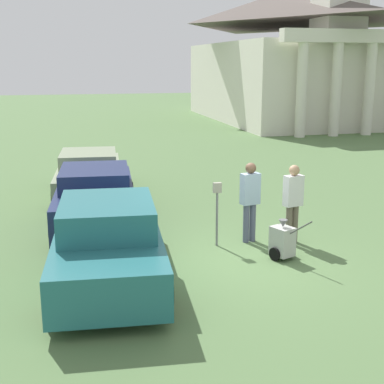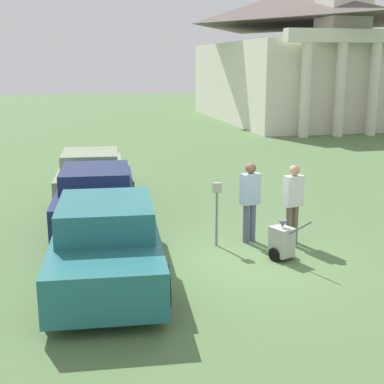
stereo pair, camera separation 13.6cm
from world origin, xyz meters
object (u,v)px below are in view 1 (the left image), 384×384
Objects in this scene: parked_car_navy at (96,197)px; parked_car_teal at (108,242)px; equipment_cart at (282,241)px; church at (293,47)px; parking_meter at (217,202)px; parked_car_sage at (89,174)px; person_worker at (250,197)px; person_supervisor at (293,199)px.

parked_car_teal is at bearing -85.28° from parked_car_navy.
equipment_cart is 0.04× the size of church.
equipment_cart is at bearing -113.98° from church.
equipment_cart is at bearing -45.64° from parking_meter.
parked_car_sage is 24.29m from church.
parked_car_navy is at bearing -124.20° from church.
person_worker is at bearing 6.65° from parking_meter.
parked_car_navy is at bearing -85.27° from parked_car_sage.
equipment_cart is at bearing -56.34° from parked_car_sage.
parked_car_navy is 2.75× the size of person_supervisor.
parked_car_teal is 5.02× the size of equipment_cart.
parked_car_navy is at bearing 113.47° from equipment_cart.
church is (10.62, 24.32, 3.97)m from person_supervisor.
person_worker is 0.08× the size of church.
person_supervisor is at bearing -113.58° from church.
equipment_cart is at bearing 7.37° from parked_car_teal.
parked_car_navy is at bearing -45.30° from person_supervisor.
parked_car_navy is 4.93× the size of equipment_cart.
person_supervisor is (0.90, -0.30, -0.02)m from person_worker.
parked_car_navy is 26.67m from church.
parked_car_navy reaches higher than parking_meter.
parking_meter is at bearing 31.89° from parked_car_teal.
parking_meter is 0.80m from person_worker.
person_worker is 1.02× the size of person_supervisor.
parked_car_teal is at bearing 0.53° from person_supervisor.
parked_car_teal reaches higher than parked_car_sage.
person_worker is (0.79, 0.09, 0.05)m from parking_meter.
parked_car_teal is 2.75× the size of person_worker.
parking_meter is (2.48, -5.35, 0.35)m from parked_car_sage.
parked_car_sage is 0.21× the size of church.
parking_meter is 1.70m from person_supervisor.
person_supervisor reaches higher than parked_car_teal.
church reaches higher than person_worker.
church is (14.79, 25.39, 4.27)m from parked_car_teal.
parked_car_teal is 2.80× the size of person_supervisor.
church is at bearing 60.54° from parked_car_navy.
parking_meter is at bearing 111.94° from equipment_cart.
parked_car_teal reaches higher than parked_car_navy.
person_supervisor is at bearing 19.07° from parked_car_teal.
person_worker reaches higher than person_supervisor.
person_worker is 0.95m from person_supervisor.
parked_car_sage is 2.63× the size of person_worker.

